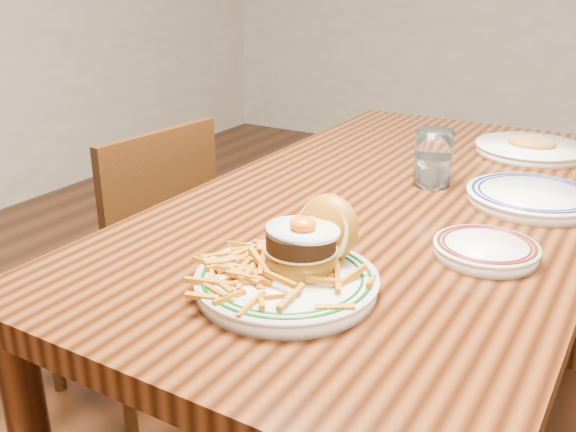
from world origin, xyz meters
The scene contains 7 objects.
table centered at (0.00, 0.00, 0.66)m, with size 0.85×1.60×0.75m.
chair_left centered at (-0.73, -0.08, 0.45)m, with size 0.43×0.43×0.84m.
main_plate centered at (0.02, -0.49, 0.79)m, with size 0.29×0.31×0.14m.
side_plate centered at (0.25, -0.22, 0.77)m, with size 0.18×0.18×0.03m.
rear_plate centered at (0.27, 0.10, 0.77)m, with size 0.28×0.28×0.03m.
water_glass centered at (0.04, 0.11, 0.81)m, with size 0.09×0.09×0.13m.
far_plate centered at (0.18, 0.50, 0.77)m, with size 0.29×0.29×0.05m.
Camera 1 is at (0.48, -1.28, 1.23)m, focal length 40.00 mm.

